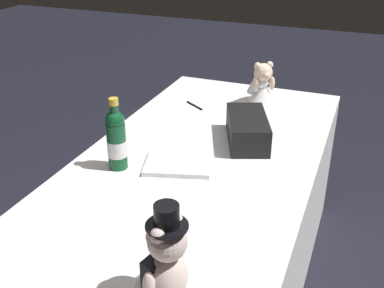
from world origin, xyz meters
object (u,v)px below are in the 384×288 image
Objects in this scene: teddy_bear_bride at (261,85)px; signing_pen at (195,106)px; teddy_bear_groom at (165,260)px; guestbook at (178,164)px; champagne_bottle at (116,139)px; gift_case_black at (247,129)px.

signing_pen is at bearing -59.72° from teddy_bear_bride.
teddy_bear_groom reaches higher than guestbook.
champagne_bottle reaches higher than teddy_bear_groom.
teddy_bear_bride reaches higher than signing_pen.
guestbook is (-0.66, -0.25, -0.11)m from teddy_bear_groom.
teddy_bear_groom reaches higher than gift_case_black.
teddy_bear_bride is at bearing -175.72° from teddy_bear_groom.
teddy_bear_groom is 0.71m from guestbook.
guestbook is at bearing -31.75° from gift_case_black.
guestbook is at bearing 113.86° from champagne_bottle.
champagne_bottle reaches higher than signing_pen.
teddy_bear_groom reaches higher than signing_pen.
signing_pen is 0.33× the size of gift_case_black.
gift_case_black is 0.38m from guestbook.
signing_pen is (-1.27, -0.41, -0.11)m from teddy_bear_groom.
guestbook is (0.32, -0.20, -0.05)m from gift_case_black.
champagne_bottle is at bearing -21.81° from teddy_bear_bride.
champagne_bottle is 2.41× the size of signing_pen.
guestbook is at bearing 15.08° from signing_pen.
signing_pen is at bearing -162.08° from teddy_bear_groom.
teddy_bear_groom is 1.45m from teddy_bear_bride.
champagne_bottle reaches higher than gift_case_black.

